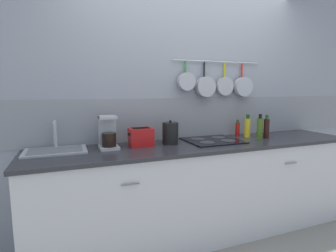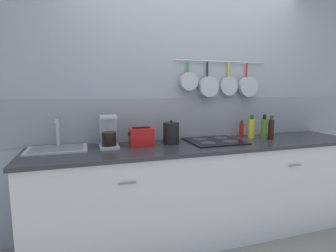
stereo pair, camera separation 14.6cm
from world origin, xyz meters
name	(u,v)px [view 2 (the right image)]	position (x,y,z in m)	size (l,w,h in m)	color
ground_plane	(203,234)	(0.00, 0.00, 0.00)	(12.00, 12.00, 0.00)	gray
wall_back	(191,106)	(0.00, 0.36, 1.28)	(7.20, 0.16, 2.60)	#999EA8
cabinet_base	(204,192)	(0.00, 0.00, 0.45)	(3.18, 0.62, 0.90)	silver
countertop	(205,146)	(0.00, 0.00, 0.92)	(3.22, 0.64, 0.03)	#2D2D33
sink_basin	(57,148)	(-1.32, 0.15, 0.95)	(0.50, 0.32, 0.25)	#B7BABF
coffee_maker	(109,134)	(-0.89, 0.13, 1.06)	(0.16, 0.21, 0.29)	#B7BABF
toaster	(141,137)	(-0.59, 0.11, 1.02)	(0.23, 0.16, 0.17)	red
kettle	(171,133)	(-0.31, 0.10, 1.04)	(0.15, 0.15, 0.23)	black
cooktop	(215,141)	(0.14, 0.07, 0.94)	(0.53, 0.48, 0.01)	black
bottle_olive_oil	(241,130)	(0.54, 0.21, 1.02)	(0.05, 0.05, 0.18)	red
bottle_sesame_oil	(252,128)	(0.61, 0.13, 1.04)	(0.07, 0.07, 0.25)	yellow
bottle_hot_sauce	(264,128)	(0.68, 0.02, 1.05)	(0.06, 0.06, 0.26)	#4C721E
bottle_vinegar	(271,129)	(0.76, 0.00, 1.04)	(0.06, 0.06, 0.25)	#33140F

